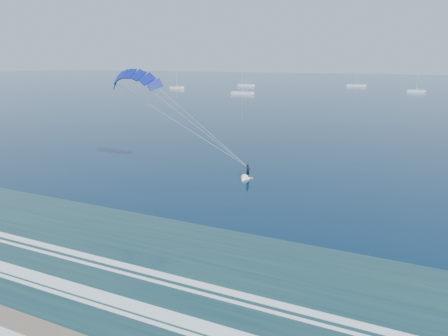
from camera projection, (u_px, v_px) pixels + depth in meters
kitesurfer_rig at (189, 120)px, 51.92m from camera, size 19.78×8.11×15.30m
sailboat_0 at (177, 88)px, 212.55m from camera, size 7.69×2.40×10.60m
sailboat_1 at (246, 85)px, 231.48m from camera, size 9.57×2.40×13.03m
sailboat_2 at (356, 85)px, 230.19m from camera, size 10.22×2.40×13.57m
sailboat_3 at (416, 91)px, 189.97m from camera, size 7.60×2.40×10.70m
sailboat_7 at (242, 93)px, 179.30m from camera, size 10.20×2.40×14.23m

